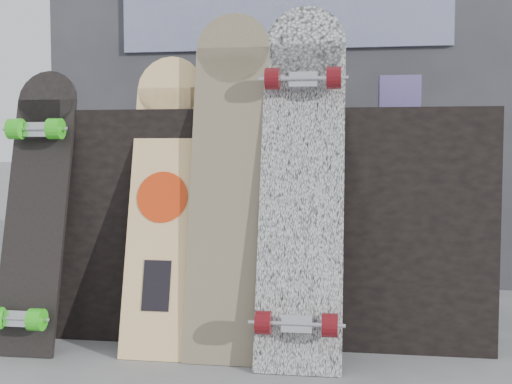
% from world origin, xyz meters
% --- Properties ---
extents(ground, '(60.00, 60.00, 0.00)m').
position_xyz_m(ground, '(0.00, 0.00, 0.00)').
color(ground, slate).
rests_on(ground, ground).
extents(vendor_table, '(1.60, 0.60, 0.80)m').
position_xyz_m(vendor_table, '(0.00, 0.50, 0.40)').
color(vendor_table, black).
rests_on(vendor_table, ground).
extents(booth, '(2.40, 0.22, 2.20)m').
position_xyz_m(booth, '(0.00, 1.35, 1.10)').
color(booth, '#343439').
rests_on(booth, ground).
extents(merch_box_purple, '(0.18, 0.12, 0.10)m').
position_xyz_m(merch_box_purple, '(-0.28, 0.50, 0.85)').
color(merch_box_purple, navy).
rests_on(merch_box_purple, vendor_table).
extents(merch_box_small, '(0.14, 0.14, 0.12)m').
position_xyz_m(merch_box_small, '(0.50, 0.45, 0.86)').
color(merch_box_small, navy).
rests_on(merch_box_small, vendor_table).
extents(merch_box_flat, '(0.22, 0.10, 0.06)m').
position_xyz_m(merch_box_flat, '(0.11, 0.54, 0.83)').
color(merch_box_flat, '#D1B78C').
rests_on(merch_box_flat, vendor_table).
extents(longboard_geisha, '(0.23, 0.27, 0.99)m').
position_xyz_m(longboard_geisha, '(-0.28, 0.16, 0.52)').
color(longboard_geisha, beige).
rests_on(longboard_geisha, ground).
extents(longboard_celtic, '(0.25, 0.27, 1.13)m').
position_xyz_m(longboard_celtic, '(-0.06, 0.15, 0.60)').
color(longboard_celtic, tan).
rests_on(longboard_celtic, ground).
extents(longboard_cascadia, '(0.26, 0.39, 1.14)m').
position_xyz_m(longboard_cascadia, '(0.18, 0.12, 0.59)').
color(longboard_cascadia, white).
rests_on(longboard_cascadia, ground).
extents(skateboard_dark, '(0.21, 0.32, 0.94)m').
position_xyz_m(skateboard_dark, '(-0.71, 0.11, 0.48)').
color(skateboard_dark, black).
rests_on(skateboard_dark, ground).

